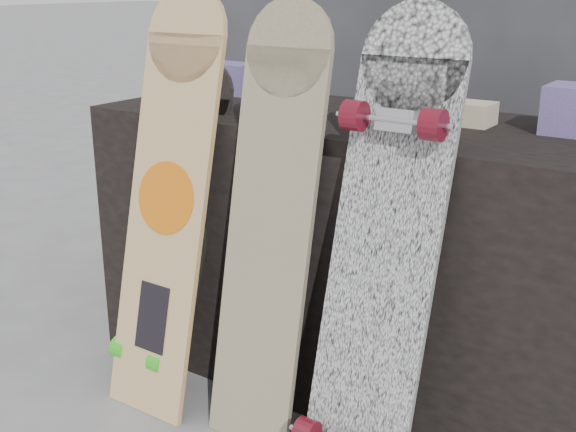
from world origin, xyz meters
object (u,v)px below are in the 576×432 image
Objects in this scene: skateboard_dark at (176,224)px; longboard_celtic at (271,215)px; longboard_cascadia at (383,248)px; vendor_table at (365,252)px; longboard_geisha at (169,192)px.

longboard_celtic is at bearing -8.79° from skateboard_dark.
longboard_celtic is 1.20× the size of skateboard_dark.
longboard_cascadia is (0.33, -0.02, -0.02)m from longboard_celtic.
longboard_cascadia is at bearing -57.36° from vendor_table.
skateboard_dark reaches higher than vendor_table.
longboard_cascadia is (0.66, -0.00, -0.03)m from longboard_geisha.
longboard_geisha is 1.03× the size of longboard_cascadia.
skateboard_dark is at bearing 171.21° from longboard_celtic.
longboard_cascadia is at bearing -0.09° from longboard_geisha.
longboard_cascadia is (0.25, -0.39, 0.19)m from vendor_table.
skateboard_dark is (-0.71, 0.08, -0.10)m from longboard_cascadia.
longboard_cascadia reaches higher than skateboard_dark.
longboard_cascadia is at bearing -6.46° from skateboard_dark.
longboard_cascadia reaches higher than vendor_table.
vendor_table is 0.43m from longboard_celtic.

